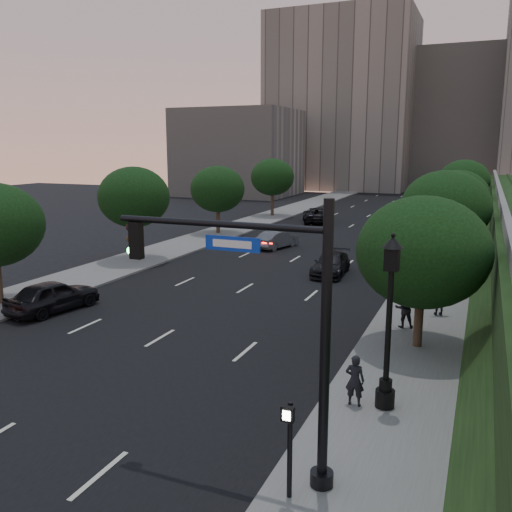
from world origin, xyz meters
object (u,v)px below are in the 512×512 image
at_px(traffic_signal_mast, 280,339).
at_px(sedan_far_right, 417,225).
at_px(sedan_far_left, 316,215).
at_px(pedestrian_b, 405,308).
at_px(pedestrian_c, 440,298).
at_px(sedan_mid_left, 277,239).
at_px(street_lamp, 388,330).
at_px(pedestrian_a, 355,380).
at_px(sedan_near_right, 331,264).
at_px(sedan_near_left, 53,296).

relative_size(traffic_signal_mast, sedan_far_right, 1.48).
relative_size(sedan_far_left, pedestrian_b, 3.32).
bearing_deg(pedestrian_c, sedan_mid_left, -67.66).
height_order(traffic_signal_mast, sedan_far_left, traffic_signal_mast).
relative_size(traffic_signal_mast, street_lamp, 1.25).
distance_m(sedan_mid_left, pedestrian_a, 27.36).
height_order(traffic_signal_mast, sedan_near_right, traffic_signal_mast).
bearing_deg(traffic_signal_mast, sedan_mid_left, 110.74).
height_order(sedan_mid_left, sedan_near_right, sedan_mid_left).
bearing_deg(street_lamp, traffic_signal_mast, -111.33).
distance_m(sedan_near_left, pedestrian_b, 16.92).
relative_size(street_lamp, pedestrian_b, 3.21).
bearing_deg(sedan_far_left, pedestrian_b, 93.14).
xyz_separation_m(sedan_far_left, pedestrian_c, (14.91, -29.53, 0.18)).
bearing_deg(sedan_near_left, sedan_far_left, -84.61).
bearing_deg(sedan_far_left, sedan_mid_left, 75.02).
distance_m(sedan_mid_left, sedan_far_left, 15.57).
bearing_deg(sedan_near_right, traffic_signal_mast, -81.44).
relative_size(sedan_near_left, pedestrian_b, 2.71).
height_order(sedan_near_left, sedan_far_left, sedan_near_left).
distance_m(traffic_signal_mast, sedan_mid_left, 31.15).
height_order(sedan_near_right, pedestrian_a, pedestrian_a).
bearing_deg(pedestrian_b, pedestrian_a, 71.24).
bearing_deg(pedestrian_a, sedan_near_left, -15.94).
height_order(sedan_far_left, sedan_far_right, sedan_far_left).
relative_size(traffic_signal_mast, sedan_near_right, 1.48).
bearing_deg(pedestrian_a, street_lamp, -165.31).
relative_size(traffic_signal_mast, pedestrian_b, 4.00).
relative_size(sedan_far_right, pedestrian_a, 2.87).
bearing_deg(sedan_far_left, traffic_signal_mast, 85.57).
height_order(street_lamp, sedan_far_right, street_lamp).
distance_m(sedan_near_right, pedestrian_a, 18.23).
distance_m(sedan_far_left, pedestrian_a, 42.28).
relative_size(sedan_far_left, pedestrian_c, 3.49).
height_order(traffic_signal_mast, pedestrian_b, traffic_signal_mast).
bearing_deg(street_lamp, pedestrian_c, 85.61).
relative_size(street_lamp, sedan_far_right, 1.19).
relative_size(traffic_signal_mast, pedestrian_a, 4.25).
xyz_separation_m(sedan_mid_left, pedestrian_a, (11.87, -24.65, 0.27)).
bearing_deg(sedan_near_right, pedestrian_a, -75.89).
xyz_separation_m(pedestrian_b, pedestrian_c, (1.31, 2.44, -0.04)).
height_order(sedan_far_left, pedestrian_c, pedestrian_c).
distance_m(sedan_far_left, pedestrian_c, 33.08).
bearing_deg(sedan_far_left, sedan_near_right, 88.93).
distance_m(street_lamp, pedestrian_c, 10.54).
relative_size(sedan_far_right, pedestrian_b, 2.70).
relative_size(sedan_near_left, pedestrian_c, 2.85).
relative_size(street_lamp, sedan_far_left, 0.97).
xyz_separation_m(sedan_mid_left, sedan_near_right, (6.43, -7.25, -0.02)).
relative_size(sedan_mid_left, sedan_far_left, 0.74).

